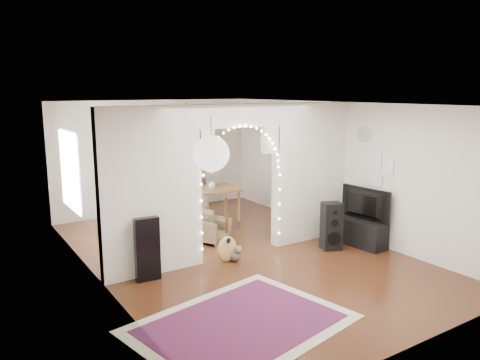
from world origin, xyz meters
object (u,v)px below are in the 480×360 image
bookcase (178,179)px  dining_table (212,191)px  floor_speaker (331,226)px  media_console (361,233)px  dining_chair_left (195,223)px  acoustic_guitar (227,239)px  dining_chair_right (214,230)px

bookcase → dining_table: bearing=-79.0°
floor_speaker → media_console: size_ratio=0.89×
bookcase → dining_chair_left: (-0.64, -2.12, -0.50)m
dining_chair_left → bookcase: bearing=59.2°
dining_table → media_console: bearing=-60.4°
acoustic_guitar → dining_chair_right: 1.10m
acoustic_guitar → dining_chair_right: bearing=47.8°
dining_chair_right → acoustic_guitar: bearing=-131.7°
bookcase → dining_chair_right: 2.82m
acoustic_guitar → dining_table: acoustic_guitar is taller
dining_table → floor_speaker: bearing=-69.7°
media_console → bookcase: (-1.74, 4.38, 0.53)m
acoustic_guitar → media_console: 2.69m
acoustic_guitar → dining_chair_right: size_ratio=1.79×
media_console → bookcase: bookcase is taller
floor_speaker → dining_chair_left: bearing=150.5°
dining_table → dining_chair_left: size_ratio=2.07×
media_console → dining_table: bearing=111.3°
acoustic_guitar → floor_speaker: (1.99, -0.48, 0.02)m
dining_table → dining_chair_right: size_ratio=2.30×
bookcase → media_console: bearing=-66.1°
dining_table → dining_chair_left: dining_table is taller
dining_table → dining_chair_left: (-0.85, -0.78, -0.41)m
acoustic_guitar → dining_chair_left: (0.23, 1.63, -0.15)m
floor_speaker → bookcase: 4.39m
dining_table → dining_chair_right: 1.63m
floor_speaker → dining_chair_left: floor_speaker is taller
media_console → dining_table: dining_table is taller
acoustic_guitar → dining_table: 2.65m
floor_speaker → media_console: 0.67m
floor_speaker → dining_chair_right: bearing=158.2°
media_console → dining_table: size_ratio=0.81×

